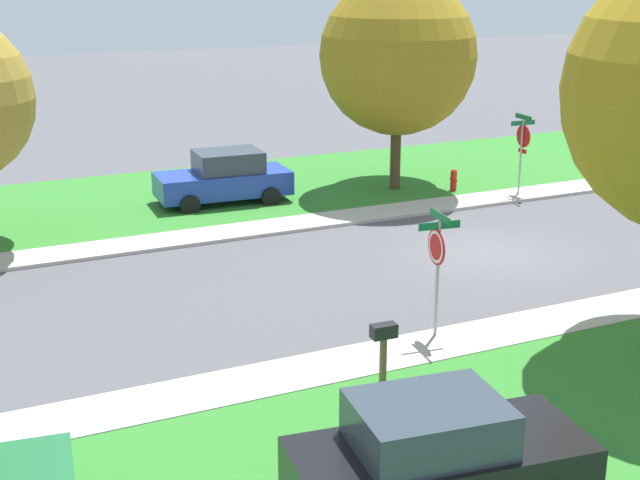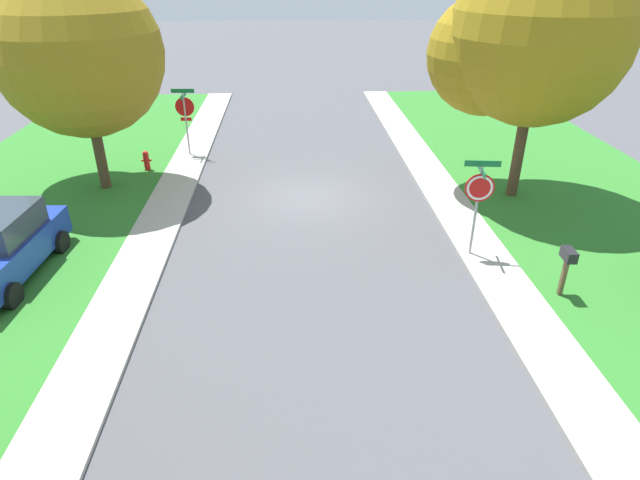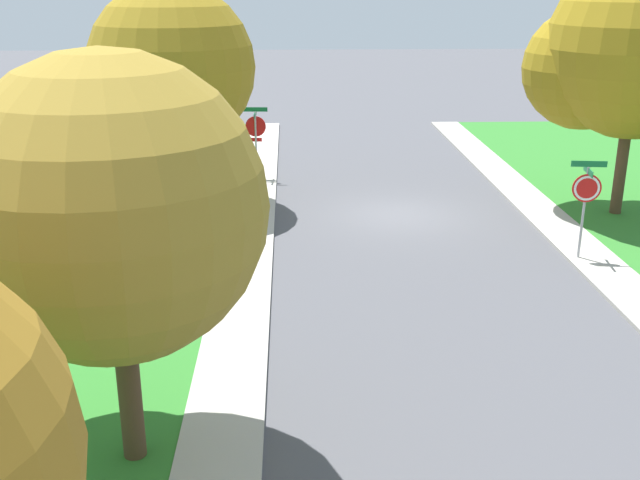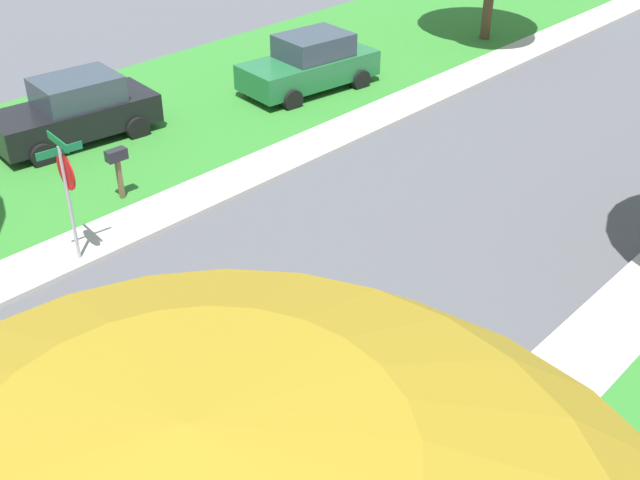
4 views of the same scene
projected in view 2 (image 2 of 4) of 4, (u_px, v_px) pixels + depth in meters
The scene contains 7 objects.
ground_plane at pixel (308, 198), 18.42m from camera, with size 120.00×120.00×0.00m, color #4C4C51.
stop_sign_near_corner at pixel (185, 111), 21.44m from camera, with size 0.92×0.92×2.77m.
stop_sign_far_corner at pixel (479, 193), 13.91m from camera, with size 0.92×0.92×2.77m.
tree_across_left at pixel (74, 59), 17.23m from camera, with size 5.66×5.26×7.24m.
tree_sidewalk_mid at pixel (526, 40), 16.32m from camera, with size 5.88×5.47×8.01m.
fire_hydrant at pixel (147, 161), 20.48m from camera, with size 0.38×0.22×0.83m.
mailbox at pixel (567, 261), 12.55m from camera, with size 0.26×0.49×1.31m.
Camera 2 is at (0.58, 16.98, 7.29)m, focal length 30.04 mm.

